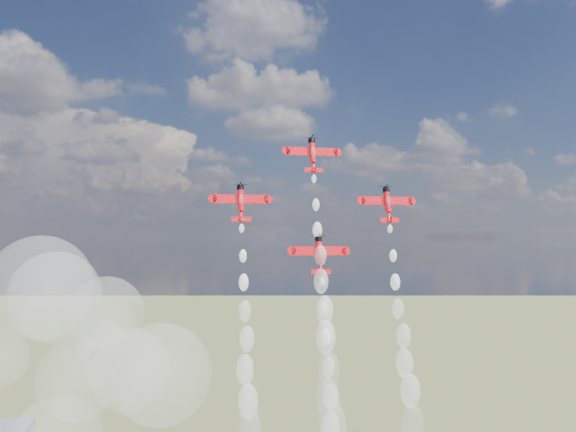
# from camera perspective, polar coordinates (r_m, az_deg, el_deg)

# --- Properties ---
(plane_lead) EXTENTS (11.43, 4.52, 7.99)m
(plane_lead) POSITION_cam_1_polar(r_m,az_deg,el_deg) (132.22, 2.31, 5.79)
(plane_lead) COLOR red
(plane_lead) RESTS_ON ground
(plane_left) EXTENTS (11.43, 4.52, 7.99)m
(plane_left) POSITION_cam_1_polar(r_m,az_deg,el_deg) (125.41, -4.43, 1.31)
(plane_left) COLOR red
(plane_left) RESTS_ON ground
(plane_right) EXTENTS (11.43, 4.52, 7.99)m
(plane_right) POSITION_cam_1_polar(r_m,az_deg,el_deg) (132.93, 9.31, 1.14)
(plane_right) COLOR red
(plane_right) RESTS_ON ground
(plane_slot) EXTENTS (11.43, 4.52, 7.99)m
(plane_slot) POSITION_cam_1_polar(r_m,az_deg,el_deg) (125.13, 2.98, -3.59)
(plane_slot) COLOR red
(plane_slot) RESTS_ON ground
(smoke_trail_lead) EXTENTS (5.44, 17.52, 50.94)m
(smoke_trail_lead) POSITION_cam_1_polar(r_m,az_deg,el_deg) (121.43, 3.76, -14.29)
(smoke_trail_lead) COLOR white
(smoke_trail_lead) RESTS_ON plane_lead
(smoke_trail_right) EXTENTS (5.64, 17.59, 51.98)m
(smoke_trail_right) POSITION_cam_1_polar(r_m,az_deg,el_deg) (126.30, 11.57, -18.84)
(smoke_trail_right) COLOR white
(smoke_trail_right) RESTS_ON plane_right
(drifted_smoke_cloud) EXTENTS (66.63, 36.45, 59.27)m
(drifted_smoke_cloud) POSITION_cam_1_polar(r_m,az_deg,el_deg) (134.23, -19.99, -10.54)
(drifted_smoke_cloud) COLOR white
(drifted_smoke_cloud) RESTS_ON ground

